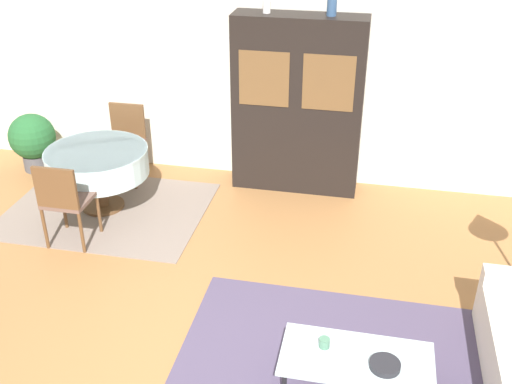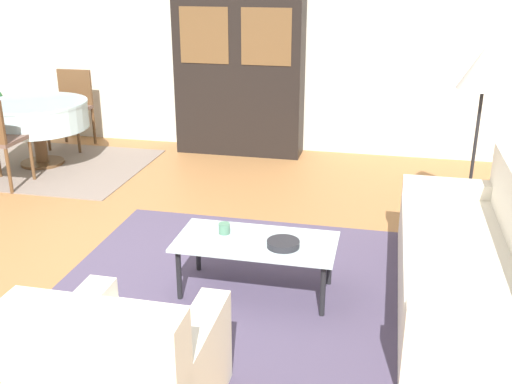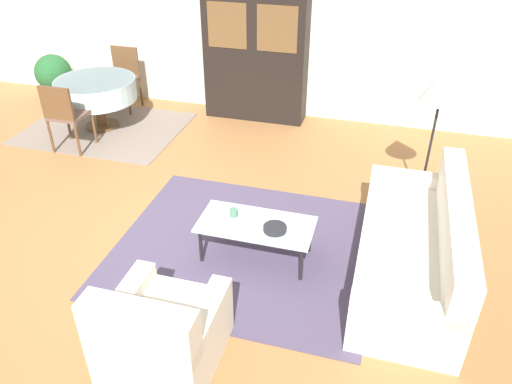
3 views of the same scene
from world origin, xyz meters
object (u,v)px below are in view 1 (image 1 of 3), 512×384
(coffee_table, at_px, (356,362))
(dining_chair_far, at_px, (125,137))
(dining_chair_near, at_px, (64,198))
(dining_table, at_px, (98,163))
(bowl, at_px, (385,365))
(display_cabinet, at_px, (297,106))
(potted_plant, at_px, (33,139))
(cup, at_px, (324,343))
(vase_tall, at_px, (267,0))
(vase_short, at_px, (332,7))

(coffee_table, distance_m, dining_chair_far, 4.29)
(dining_chair_far, bearing_deg, dining_chair_near, 90.00)
(dining_table, xyz_separation_m, dining_chair_near, (0.00, -0.78, -0.03))
(bowl, bearing_deg, dining_chair_far, 136.00)
(display_cabinet, height_order, dining_table, display_cabinet)
(display_cabinet, bearing_deg, potted_plant, -176.02)
(coffee_table, bearing_deg, cup, 164.85)
(coffee_table, relative_size, potted_plant, 1.46)
(coffee_table, xyz_separation_m, vase_tall, (-1.30, 3.26, 1.85))
(vase_short, height_order, potted_plant, vase_short)
(coffee_table, bearing_deg, potted_plant, 144.74)
(cup, bearing_deg, dining_chair_near, 152.99)
(coffee_table, bearing_deg, dining_chair_far, 134.70)
(dining_chair_far, xyz_separation_m, potted_plant, (-1.27, -0.02, -0.13))
(coffee_table, xyz_separation_m, dining_chair_far, (-3.01, 3.04, 0.19))
(dining_chair_far, xyz_separation_m, bowl, (3.21, -3.10, -0.13))
(cup, height_order, vase_short, vase_short)
(dining_table, xyz_separation_m, potted_plant, (-1.27, 0.76, -0.16))
(coffee_table, distance_m, dining_chair_near, 3.36)
(coffee_table, height_order, cup, cup)
(vase_tall, distance_m, vase_short, 0.70)
(bowl, bearing_deg, cup, 164.73)
(dining_table, xyz_separation_m, vase_short, (2.42, 1.00, 1.59))
(dining_chair_near, height_order, vase_tall, vase_tall)
(dining_table, distance_m, vase_tall, 2.57)
(dining_table, relative_size, dining_chair_far, 1.22)
(dining_chair_far, bearing_deg, potted_plant, 0.88)
(bowl, xyz_separation_m, vase_short, (-0.79, 3.31, 1.75))
(bowl, bearing_deg, dining_table, 144.19)
(display_cabinet, xyz_separation_m, cup, (0.68, -3.19, -0.61))
(dining_chair_far, height_order, vase_short, vase_short)
(bowl, bearing_deg, vase_short, 103.43)
(coffee_table, distance_m, dining_table, 3.77)
(bowl, bearing_deg, dining_chair_near, 154.47)
(dining_table, height_order, vase_short, vase_short)
(vase_tall, bearing_deg, display_cabinet, -0.14)
(potted_plant, bearing_deg, cup, -36.24)
(potted_plant, bearing_deg, vase_tall, 4.49)
(dining_table, xyz_separation_m, vase_tall, (1.72, 1.00, 1.63))
(display_cabinet, bearing_deg, dining_chair_near, -139.58)
(display_cabinet, distance_m, vase_tall, 1.23)
(bowl, height_order, vase_short, vase_short)
(potted_plant, bearing_deg, bowl, -34.53)
(vase_tall, relative_size, vase_short, 1.42)
(coffee_table, bearing_deg, display_cabinet, 105.82)
(coffee_table, height_order, vase_tall, vase_tall)
(display_cabinet, relative_size, bowl, 9.53)
(display_cabinet, distance_m, dining_table, 2.36)
(vase_tall, bearing_deg, potted_plant, -175.51)
(dining_chair_far, height_order, bowl, dining_chair_far)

